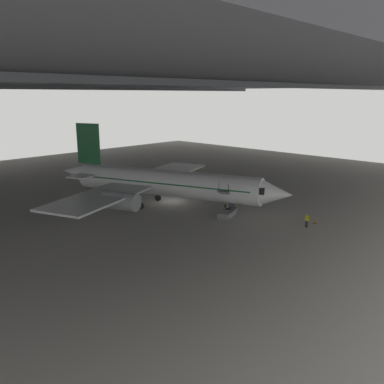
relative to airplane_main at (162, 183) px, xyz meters
name	(u,v)px	position (x,y,z in m)	size (l,w,h in m)	color
ground_plane	(172,201)	(2.94, 1.05, -3.35)	(110.00, 110.00, 0.00)	gray
hangar_structure	(110,80)	(2.81, 14.84, 13.74)	(121.00, 99.00, 17.74)	#4C4F54
airplane_main	(162,183)	(0.00, 0.00, 0.00)	(33.37, 33.61, 10.93)	white
boarding_stairs	(227,210)	(2.70, -9.26, -2.63)	(4.32, 2.69, 4.55)	slate
crew_worker_near_nose	(307,220)	(5.45, -18.69, -2.41)	(0.26, 0.55, 1.66)	#232838
crew_worker_by_stairs	(225,204)	(4.54, -7.42, -2.44)	(0.29, 0.54, 1.60)	#232838
traffic_cone_orange	(315,221)	(7.59, -18.68, -3.06)	(0.36, 0.36, 0.60)	black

